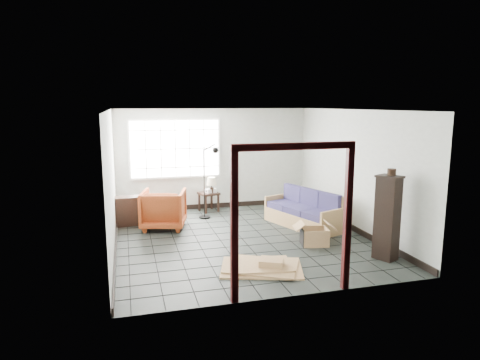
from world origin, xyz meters
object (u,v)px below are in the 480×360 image
object	(u,v)px
futon_sofa	(305,213)
armchair	(164,207)
side_table	(209,196)
tall_shelf	(387,217)

from	to	relation	value
futon_sofa	armchair	bearing A→B (deg)	148.02
side_table	tall_shelf	bearing A→B (deg)	-60.47
futon_sofa	side_table	xyz separation A→B (m)	(-1.82, 1.89, 0.11)
side_table	futon_sofa	bearing A→B (deg)	-46.03
futon_sofa	side_table	size ratio (longest dim) A/B	3.58
futon_sofa	tall_shelf	xyz separation A→B (m)	(0.55, -2.29, 0.46)
armchair	futon_sofa	bearing A→B (deg)	-178.04
futon_sofa	side_table	distance (m)	2.62
armchair	tall_shelf	distance (m)	4.68
side_table	tall_shelf	distance (m)	4.82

